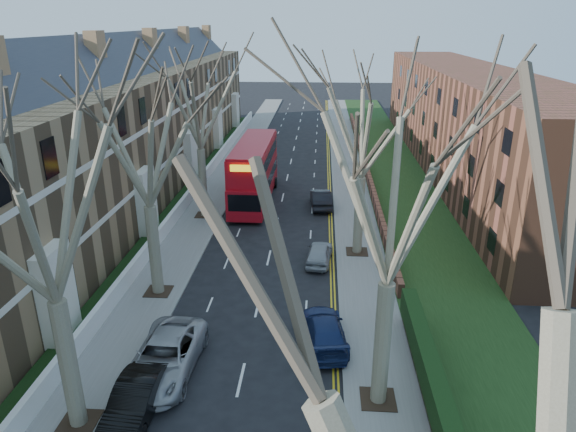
# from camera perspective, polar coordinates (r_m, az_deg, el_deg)

# --- Properties ---
(pavement_left) EXTENTS (3.00, 102.00, 0.12)m
(pavement_left) POSITION_cam_1_polar(r_m,az_deg,el_deg) (50.67, -6.88, 4.47)
(pavement_left) COLOR slate
(pavement_left) RESTS_ON ground
(pavement_right) EXTENTS (3.00, 102.00, 0.12)m
(pavement_right) POSITION_cam_1_polar(r_m,az_deg,el_deg) (49.91, 6.83, 4.21)
(pavement_right) COLOR slate
(pavement_right) RESTS_ON ground
(terrace_left) EXTENTS (9.70, 78.00, 13.60)m
(terrace_left) POSITION_cam_1_polar(r_m,az_deg,el_deg) (44.05, -19.02, 8.31)
(terrace_left) COLOR olive
(terrace_left) RESTS_ON ground
(flats_right) EXTENTS (13.97, 54.00, 10.00)m
(flats_right) POSITION_cam_1_polar(r_m,az_deg,el_deg) (54.49, 19.16, 9.96)
(flats_right) COLOR brown
(flats_right) RESTS_ON ground
(front_wall_left) EXTENTS (0.30, 78.00, 1.00)m
(front_wall_left) POSITION_cam_1_polar(r_m,az_deg,el_deg) (43.42, -10.92, 2.17)
(front_wall_left) COLOR white
(front_wall_left) RESTS_ON ground
(grass_verge_right) EXTENTS (6.00, 102.00, 0.06)m
(grass_verge_right) POSITION_cam_1_polar(r_m,az_deg,el_deg) (50.34, 11.97, 4.15)
(grass_verge_right) COLOR #193212
(grass_verge_right) RESTS_ON ground
(tree_left_mid) EXTENTS (10.50, 10.50, 14.71)m
(tree_left_mid) POSITION_cam_1_polar(r_m,az_deg,el_deg) (17.86, -26.29, 3.20)
(tree_left_mid) COLOR #736952
(tree_left_mid) RESTS_ON ground
(tree_left_far) EXTENTS (10.15, 10.15, 14.22)m
(tree_left_far) POSITION_cam_1_polar(r_m,az_deg,el_deg) (26.78, -15.92, 9.20)
(tree_left_far) COLOR #736952
(tree_left_far) RESTS_ON ground
(tree_left_dist) EXTENTS (10.50, 10.50, 14.71)m
(tree_left_dist) POSITION_cam_1_polar(r_m,az_deg,el_deg) (38.10, -10.06, 13.46)
(tree_left_dist) COLOR #736952
(tree_left_dist) RESTS_ON ground
(tree_right_mid) EXTENTS (10.50, 10.50, 14.71)m
(tree_right_mid) POSITION_cam_1_polar(r_m,az_deg,el_deg) (17.60, 11.87, 4.72)
(tree_right_mid) COLOR #736952
(tree_right_mid) RESTS_ON ground
(tree_right_far) EXTENTS (10.15, 10.15, 14.22)m
(tree_right_far) POSITION_cam_1_polar(r_m,az_deg,el_deg) (31.26, 8.47, 11.37)
(tree_right_far) COLOR #736952
(tree_right_far) RESTS_ON ground
(double_decker_bus) EXTENTS (3.07, 11.83, 4.91)m
(double_decker_bus) POSITION_cam_1_polar(r_m,az_deg,el_deg) (42.81, -3.77, 4.78)
(double_decker_bus) COLOR #A20B15
(double_decker_bus) RESTS_ON ground
(car_left_mid) EXTENTS (1.63, 4.41, 1.44)m
(car_left_mid) POSITION_cam_1_polar(r_m,az_deg,el_deg) (21.71, -16.58, -18.96)
(car_left_mid) COLOR black
(car_left_mid) RESTS_ON ground
(car_left_far) EXTENTS (2.82, 5.77, 1.58)m
(car_left_far) POSITION_cam_1_polar(r_m,az_deg,el_deg) (23.49, -13.50, -14.96)
(car_left_far) COLOR #9C9DA1
(car_left_far) RESTS_ON ground
(car_right_near) EXTENTS (2.51, 4.89, 1.36)m
(car_right_near) POSITION_cam_1_polar(r_m,az_deg,el_deg) (24.79, 4.04, -12.53)
(car_right_near) COLOR #16234F
(car_right_near) RESTS_ON ground
(car_right_mid) EXTENTS (1.89, 3.87, 1.27)m
(car_right_mid) POSITION_cam_1_polar(r_m,az_deg,el_deg) (32.35, 3.50, -4.13)
(car_right_mid) COLOR #95989D
(car_right_mid) RESTS_ON ground
(car_right_far) EXTENTS (1.89, 4.51, 1.45)m
(car_right_far) POSITION_cam_1_polar(r_m,az_deg,el_deg) (41.86, 3.66, 1.96)
(car_right_far) COLOR black
(car_right_far) RESTS_ON ground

